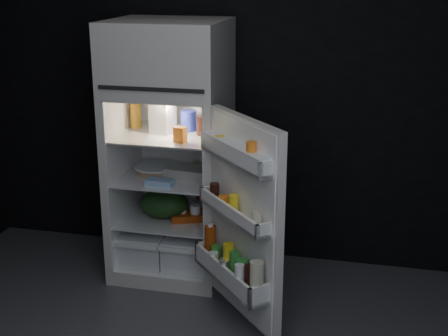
% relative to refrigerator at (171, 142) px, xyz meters
% --- Properties ---
extents(wall_back, '(4.00, 0.00, 2.70)m').
position_rel_refrigerator_xyz_m(wall_back, '(0.42, 0.38, 0.39)').
color(wall_back, black).
rests_on(wall_back, ground).
extents(refrigerator, '(0.76, 0.71, 1.78)m').
position_rel_refrigerator_xyz_m(refrigerator, '(0.00, 0.00, 0.00)').
color(refrigerator, silver).
rests_on(refrigerator, ground).
extents(fridge_door, '(0.62, 0.67, 1.22)m').
position_rel_refrigerator_xyz_m(fridge_door, '(0.63, -0.66, -0.27)').
color(fridge_door, silver).
rests_on(fridge_door, ground).
extents(milk_jug, '(0.17, 0.17, 0.24)m').
position_rel_refrigerator_xyz_m(milk_jug, '(-0.05, -0.03, 0.19)').
color(milk_jug, white).
rests_on(milk_jug, refrigerator).
extents(mayo_jar, '(0.12, 0.12, 0.14)m').
position_rel_refrigerator_xyz_m(mayo_jar, '(0.11, 0.06, 0.14)').
color(mayo_jar, '#1F2EAD').
rests_on(mayo_jar, refrigerator).
extents(jam_jar, '(0.13, 0.13, 0.13)m').
position_rel_refrigerator_xyz_m(jam_jar, '(0.24, -0.02, 0.14)').
color(jam_jar, black).
rests_on(jam_jar, refrigerator).
extents(amber_bottle, '(0.09, 0.09, 0.22)m').
position_rel_refrigerator_xyz_m(amber_bottle, '(-0.28, 0.06, 0.18)').
color(amber_bottle, orange).
rests_on(amber_bottle, refrigerator).
extents(small_carton, '(0.09, 0.07, 0.10)m').
position_rel_refrigerator_xyz_m(small_carton, '(0.14, -0.23, 0.12)').
color(small_carton, orange).
rests_on(small_carton, refrigerator).
extents(egg_carton, '(0.32, 0.15, 0.07)m').
position_rel_refrigerator_xyz_m(egg_carton, '(0.13, -0.09, -0.19)').
color(egg_carton, '#9B978D').
rests_on(egg_carton, refrigerator).
extents(pie, '(0.38, 0.38, 0.04)m').
position_rel_refrigerator_xyz_m(pie, '(-0.12, 0.00, -0.21)').
color(pie, '#A27A55').
rests_on(pie, refrigerator).
extents(flat_package, '(0.19, 0.10, 0.04)m').
position_rel_refrigerator_xyz_m(flat_package, '(-0.00, -0.25, -0.21)').
color(flat_package, '#84A6CC').
rests_on(flat_package, refrigerator).
extents(wrapped_pkg, '(0.13, 0.11, 0.05)m').
position_rel_refrigerator_xyz_m(wrapped_pkg, '(0.17, 0.09, -0.20)').
color(wrapped_pkg, beige).
rests_on(wrapped_pkg, refrigerator).
extents(produce_bag, '(0.35, 0.30, 0.20)m').
position_rel_refrigerator_xyz_m(produce_bag, '(-0.04, -0.07, -0.43)').
color(produce_bag, '#193815').
rests_on(produce_bag, refrigerator).
extents(yogurt_tray, '(0.30, 0.23, 0.05)m').
position_rel_refrigerator_xyz_m(yogurt_tray, '(0.15, -0.09, -0.50)').
color(yogurt_tray, '#94370C').
rests_on(yogurt_tray, refrigerator).
extents(small_can_red, '(0.08, 0.08, 0.09)m').
position_rel_refrigerator_xyz_m(small_can_red, '(0.16, 0.16, -0.48)').
color(small_can_red, '#94370C').
rests_on(small_can_red, refrigerator).
extents(small_can_silver, '(0.10, 0.10, 0.09)m').
position_rel_refrigerator_xyz_m(small_can_silver, '(0.19, 0.05, -0.48)').
color(small_can_silver, silver).
rests_on(small_can_silver, refrigerator).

